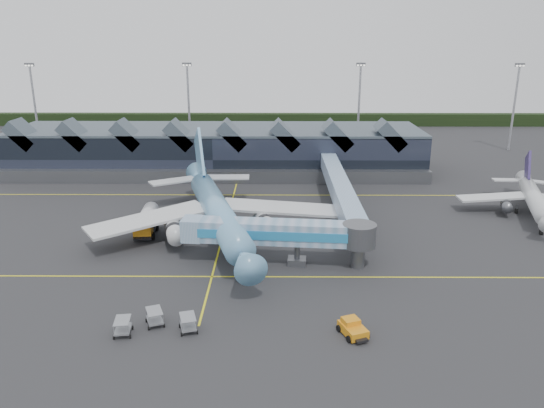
{
  "coord_description": "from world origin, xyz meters",
  "views": [
    {
      "loc": [
        8.1,
        -69.15,
        29.26
      ],
      "look_at": [
        7.53,
        6.71,
        5.0
      ],
      "focal_mm": 35.0,
      "sensor_mm": 36.0,
      "label": 1
    }
  ],
  "objects_px": {
    "regional_jet": "(534,198)",
    "pushback_tug": "(353,328)",
    "jet_bridge": "(289,234)",
    "fuel_truck": "(147,219)",
    "main_airliner": "(216,209)"
  },
  "relations": [
    {
      "from": "fuel_truck",
      "to": "pushback_tug",
      "type": "height_order",
      "value": "fuel_truck"
    },
    {
      "from": "regional_jet",
      "to": "pushback_tug",
      "type": "bearing_deg",
      "value": -116.21
    },
    {
      "from": "regional_jet",
      "to": "fuel_truck",
      "type": "bearing_deg",
      "value": -155.47
    },
    {
      "from": "jet_bridge",
      "to": "regional_jet",
      "type": "bearing_deg",
      "value": 32.1
    },
    {
      "from": "main_airliner",
      "to": "jet_bridge",
      "type": "distance_m",
      "value": 15.28
    },
    {
      "from": "fuel_truck",
      "to": "regional_jet",
      "type": "bearing_deg",
      "value": 3.85
    },
    {
      "from": "regional_jet",
      "to": "pushback_tug",
      "type": "distance_m",
      "value": 52.64
    },
    {
      "from": "jet_bridge",
      "to": "fuel_truck",
      "type": "xyz_separation_m",
      "value": [
        -21.72,
        12.26,
        -2.32
      ]
    },
    {
      "from": "main_airliner",
      "to": "pushback_tug",
      "type": "relative_size",
      "value": 10.9
    },
    {
      "from": "jet_bridge",
      "to": "fuel_truck",
      "type": "distance_m",
      "value": 25.05
    },
    {
      "from": "jet_bridge",
      "to": "pushback_tug",
      "type": "height_order",
      "value": "jet_bridge"
    },
    {
      "from": "regional_jet",
      "to": "pushback_tug",
      "type": "xyz_separation_m",
      "value": [
        -35.83,
        -38.5,
        -2.24
      ]
    },
    {
      "from": "main_airliner",
      "to": "pushback_tug",
      "type": "distance_m",
      "value": 33.16
    },
    {
      "from": "main_airliner",
      "to": "regional_jet",
      "type": "relative_size",
      "value": 1.64
    },
    {
      "from": "regional_jet",
      "to": "jet_bridge",
      "type": "bearing_deg",
      "value": -136.68
    }
  ]
}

